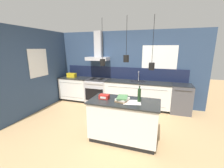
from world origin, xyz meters
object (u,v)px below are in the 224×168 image
at_px(book_stack, 122,99).
at_px(red_supply_box, 104,97).
at_px(oven_range, 97,91).
at_px(yellow_toolbox, 72,75).
at_px(dishwasher, 181,99).
at_px(bottle_on_island, 139,95).

height_order(book_stack, red_supply_box, book_stack).
xyz_separation_m(oven_range, yellow_toolbox, (-1.08, 0.00, 0.54)).
xyz_separation_m(dishwasher, red_supply_box, (-1.83, -1.99, 0.50)).
bearing_deg(oven_range, bottle_on_island, -47.17).
height_order(book_stack, yellow_toolbox, yellow_toolbox).
bearing_deg(oven_range, dishwasher, 0.08).
height_order(oven_range, dishwasher, same).
relative_size(dishwasher, book_stack, 2.65).
distance_m(dishwasher, book_stack, 2.50).
xyz_separation_m(oven_range, book_stack, (1.46, -2.00, 0.50)).
xyz_separation_m(book_stack, red_supply_box, (-0.42, 0.02, -0.00)).
relative_size(dishwasher, red_supply_box, 4.26).
bearing_deg(yellow_toolbox, book_stack, -38.29).
bearing_deg(red_supply_box, book_stack, -2.12).
height_order(dishwasher, red_supply_box, red_supply_box).
relative_size(oven_range, dishwasher, 1.00).
relative_size(bottle_on_island, red_supply_box, 1.64).
bearing_deg(book_stack, oven_range, 126.14).
bearing_deg(bottle_on_island, red_supply_box, -177.32).
height_order(oven_range, red_supply_box, red_supply_box).
bearing_deg(red_supply_box, yellow_toolbox, 136.80).
distance_m(oven_range, book_stack, 2.53).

